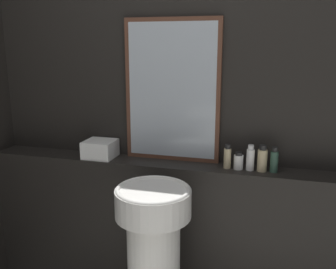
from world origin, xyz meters
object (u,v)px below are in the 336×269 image
object	(u,v)px
lotion_bottle	(250,159)
towel_stack	(100,149)
conditioner_bottle	(238,161)
hand_soap_bottle	(274,161)
mirror	(172,91)
shampoo_bottle	(227,157)
body_wash_bottle	(262,159)
pedestal_sink	(154,254)

from	to	relation	value
lotion_bottle	towel_stack	bearing A→B (deg)	180.00
conditioner_bottle	hand_soap_bottle	xyz separation A→B (m)	(0.20, 0.00, 0.02)
towel_stack	lotion_bottle	size ratio (longest dim) A/B	1.28
mirror	shampoo_bottle	distance (m)	0.51
mirror	lotion_bottle	distance (m)	0.60
body_wash_bottle	hand_soap_bottle	bearing A→B (deg)	-0.00
pedestal_sink	lotion_bottle	size ratio (longest dim) A/B	5.97
towel_stack	body_wash_bottle	distance (m)	1.00
pedestal_sink	shampoo_bottle	world-z (taller)	shampoo_bottle
shampoo_bottle	hand_soap_bottle	xyz separation A→B (m)	(0.26, 0.00, 0.00)
hand_soap_bottle	lotion_bottle	bearing A→B (deg)	180.00
pedestal_sink	towel_stack	world-z (taller)	towel_stack
mirror	body_wash_bottle	bearing A→B (deg)	-8.33
towel_stack	conditioner_bottle	distance (m)	0.86
mirror	lotion_bottle	xyz separation A→B (m)	(0.48, -0.08, -0.36)
towel_stack	mirror	bearing A→B (deg)	10.12
conditioner_bottle	lotion_bottle	world-z (taller)	lotion_bottle
conditioner_bottle	shampoo_bottle	bearing A→B (deg)	180.00
pedestal_sink	shampoo_bottle	distance (m)	0.68
towel_stack	lotion_bottle	world-z (taller)	lotion_bottle
lotion_bottle	body_wash_bottle	xyz separation A→B (m)	(0.07, 0.00, 0.00)
pedestal_sink	shampoo_bottle	size ratio (longest dim) A/B	6.19
pedestal_sink	towel_stack	size ratio (longest dim) A/B	4.66
body_wash_bottle	mirror	bearing A→B (deg)	171.67
pedestal_sink	towel_stack	xyz separation A→B (m)	(-0.47, 0.38, 0.44)
shampoo_bottle	towel_stack	bearing A→B (deg)	180.00
mirror	conditioner_bottle	size ratio (longest dim) A/B	8.50
towel_stack	body_wash_bottle	bearing A→B (deg)	0.00
conditioner_bottle	lotion_bottle	distance (m)	0.07
towel_stack	conditioner_bottle	xyz separation A→B (m)	(0.86, -0.00, -0.01)
hand_soap_bottle	body_wash_bottle	bearing A→B (deg)	180.00
shampoo_bottle	pedestal_sink	bearing A→B (deg)	-130.58
towel_stack	lotion_bottle	distance (m)	0.93
towel_stack	hand_soap_bottle	world-z (taller)	hand_soap_bottle
mirror	hand_soap_bottle	bearing A→B (deg)	-7.46
shampoo_bottle	lotion_bottle	size ratio (longest dim) A/B	0.96
conditioner_bottle	mirror	bearing A→B (deg)	169.09
mirror	pedestal_sink	bearing A→B (deg)	-86.95
towel_stack	lotion_bottle	bearing A→B (deg)	0.00
towel_stack	body_wash_bottle	xyz separation A→B (m)	(1.00, 0.00, 0.02)
mirror	conditioner_bottle	xyz separation A→B (m)	(0.42, -0.08, -0.38)
pedestal_sink	mirror	bearing A→B (deg)	93.05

